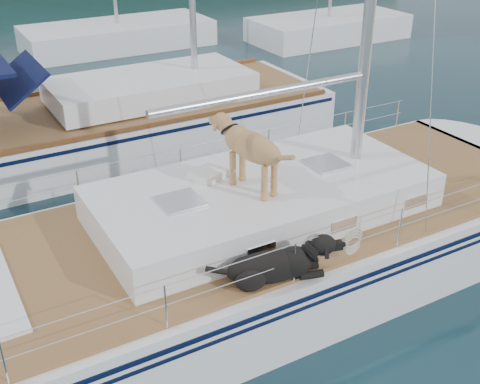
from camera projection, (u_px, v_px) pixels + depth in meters
ground at (219, 292)px, 9.70m from camera, size 120.00×120.00×0.00m
main_sailboat at (224, 255)px, 9.42m from camera, size 12.00×3.91×14.01m
neighbor_sailboat at (111, 126)px, 14.47m from camera, size 11.00×3.50×13.30m
bg_boat_center at (118, 36)px, 23.57m from camera, size 7.20×3.00×11.65m
bg_boat_east at (328, 28)px, 24.77m from camera, size 6.40×3.00×11.65m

